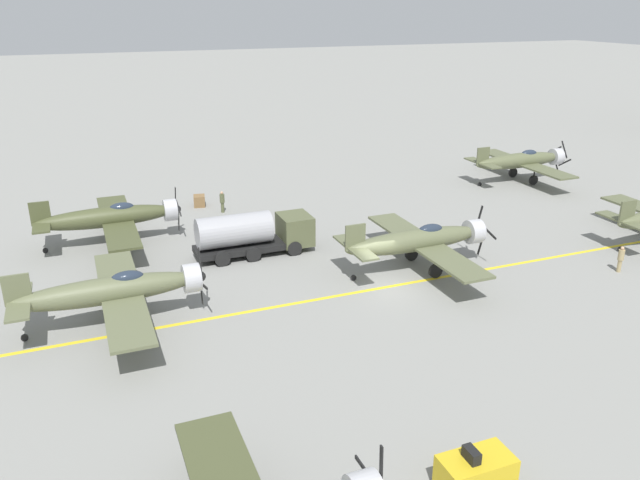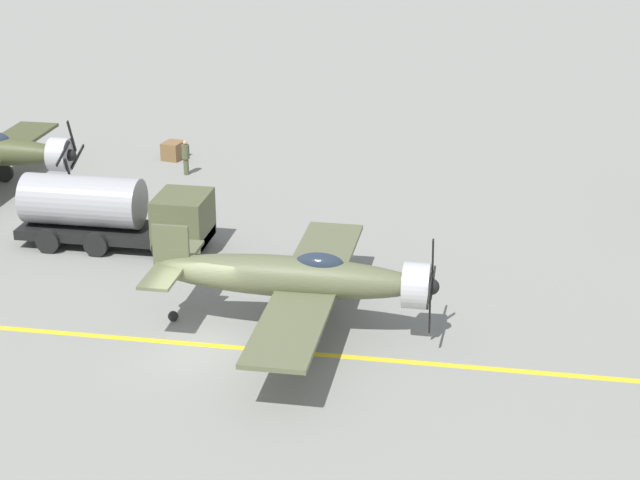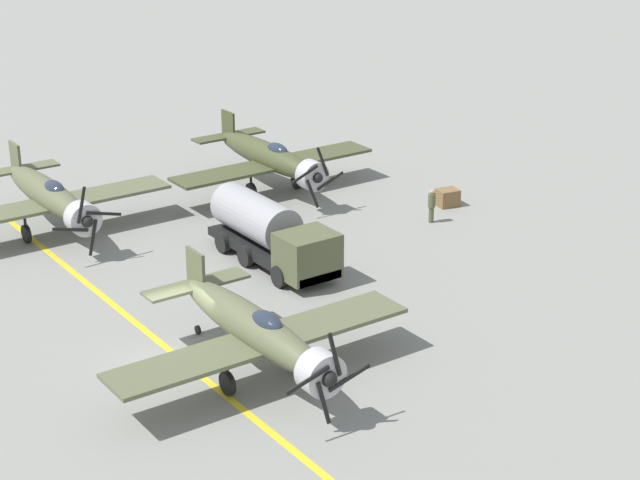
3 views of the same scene
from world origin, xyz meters
name	(u,v)px [view 1 (image 1 of 3)]	position (x,y,z in m)	size (l,w,h in m)	color
ground_plane	(383,288)	(0.00, 0.00, 0.00)	(400.00, 400.00, 0.00)	gray
taxiway_stripe	(383,288)	(0.00, 0.00, 0.00)	(0.30, 160.00, 0.01)	yellow
airplane_mid_center	(420,240)	(-1.61, 3.36, 2.01)	(12.00, 9.98, 3.76)	#5C6142
airplane_near_center	(114,290)	(-1.14, -15.18, 2.01)	(12.00, 9.98, 3.76)	#5D6244
airplane_far_left	(522,161)	(-16.44, 23.14, 2.01)	(12.00, 9.98, 3.65)	#575C3E
airplane_near_left	(112,217)	(-13.55, -14.34, 2.01)	(12.00, 9.98, 3.70)	#454A2B
fuel_tanker	(254,233)	(-8.03, -5.64, 1.51)	(2.68, 8.00, 2.98)	black
tow_tractor	(476,471)	(16.00, -4.63, 0.79)	(1.57, 2.60, 1.79)	gold
ground_crew_walking	(621,258)	(3.45, 15.03, 0.94)	(0.38, 0.38, 1.73)	tan
ground_crew_inspecting	(222,201)	(-17.71, -5.54, 0.97)	(0.39, 0.39, 1.78)	#515638
supply_crate_by_tanker	(199,201)	(-20.07, -6.96, 0.46)	(1.10, 0.92, 0.92)	brown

